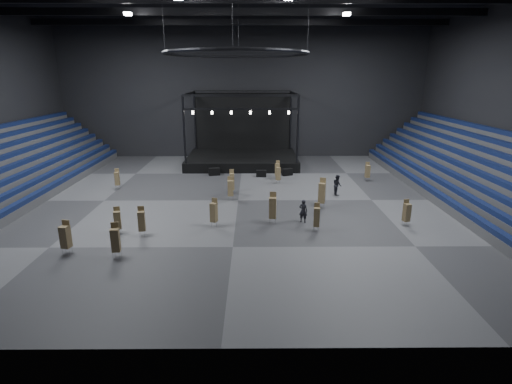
{
  "coord_description": "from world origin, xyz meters",
  "views": [
    {
      "loc": [
        1.4,
        -35.53,
        11.32
      ],
      "look_at": [
        1.65,
        -2.0,
        1.4
      ],
      "focal_mm": 28.0,
      "sensor_mm": 36.0,
      "label": 1
    }
  ],
  "objects_px": {
    "chair_stack_0": "(117,178)",
    "chair_stack_12": "(368,171)",
    "flight_case_right": "(287,172)",
    "man_center": "(303,211)",
    "chair_stack_7": "(214,212)",
    "chair_stack_5": "(322,192)",
    "stage": "(242,152)",
    "chair_stack_6": "(278,173)",
    "chair_stack_2": "(232,181)",
    "chair_stack_10": "(277,169)",
    "chair_stack_4": "(407,212)",
    "flight_case_left": "(214,172)",
    "crew_member": "(337,185)",
    "chair_stack_9": "(230,188)",
    "chair_stack_11": "(317,217)",
    "flight_case_mid": "(261,173)",
    "chair_stack_13": "(142,221)",
    "chair_stack_14": "(117,220)",
    "chair_stack_1": "(273,207)",
    "chair_stack_8": "(65,236)",
    "chair_stack_3": "(115,239)"
  },
  "relations": [
    {
      "from": "chair_stack_10",
      "to": "man_center",
      "type": "distance_m",
      "value": 13.8
    },
    {
      "from": "man_center",
      "to": "chair_stack_10",
      "type": "bearing_deg",
      "value": -60.81
    },
    {
      "from": "chair_stack_6",
      "to": "flight_case_left",
      "type": "bearing_deg",
      "value": 133.32
    },
    {
      "from": "flight_case_left",
      "to": "chair_stack_7",
      "type": "xyz_separation_m",
      "value": [
        1.5,
        -16.33,
        0.75
      ]
    },
    {
      "from": "flight_case_mid",
      "to": "crew_member",
      "type": "bearing_deg",
      "value": -44.52
    },
    {
      "from": "chair_stack_7",
      "to": "chair_stack_12",
      "type": "relative_size",
      "value": 1.08
    },
    {
      "from": "flight_case_left",
      "to": "chair_stack_4",
      "type": "relative_size",
      "value": 0.61
    },
    {
      "from": "chair_stack_14",
      "to": "man_center",
      "type": "distance_m",
      "value": 14.12
    },
    {
      "from": "chair_stack_1",
      "to": "chair_stack_6",
      "type": "distance_m",
      "value": 12.15
    },
    {
      "from": "flight_case_left",
      "to": "chair_stack_8",
      "type": "xyz_separation_m",
      "value": [
        -7.68,
        -21.16,
        0.8
      ]
    },
    {
      "from": "flight_case_left",
      "to": "chair_stack_0",
      "type": "xyz_separation_m",
      "value": [
        -9.41,
        -5.6,
        0.66
      ]
    },
    {
      "from": "chair_stack_7",
      "to": "flight_case_left",
      "type": "bearing_deg",
      "value": 117.08
    },
    {
      "from": "chair_stack_4",
      "to": "chair_stack_0",
      "type": "bearing_deg",
      "value": 142.58
    },
    {
      "from": "flight_case_mid",
      "to": "chair_stack_3",
      "type": "distance_m",
      "value": 23.09
    },
    {
      "from": "chair_stack_2",
      "to": "chair_stack_7",
      "type": "bearing_deg",
      "value": -103.67
    },
    {
      "from": "chair_stack_5",
      "to": "stage",
      "type": "bearing_deg",
      "value": 133.8
    },
    {
      "from": "flight_case_right",
      "to": "chair_stack_4",
      "type": "relative_size",
      "value": 0.57
    },
    {
      "from": "crew_member",
      "to": "man_center",
      "type": "bearing_deg",
      "value": 144.73
    },
    {
      "from": "flight_case_right",
      "to": "flight_case_left",
      "type": "bearing_deg",
      "value": 178.9
    },
    {
      "from": "man_center",
      "to": "chair_stack_2",
      "type": "bearing_deg",
      "value": -29.23
    },
    {
      "from": "chair_stack_2",
      "to": "chair_stack_10",
      "type": "bearing_deg",
      "value": 41.9
    },
    {
      "from": "chair_stack_4",
      "to": "chair_stack_6",
      "type": "bearing_deg",
      "value": 110.88
    },
    {
      "from": "flight_case_mid",
      "to": "chair_stack_7",
      "type": "xyz_separation_m",
      "value": [
        -3.97,
        -15.55,
        0.8
      ]
    },
    {
      "from": "chair_stack_5",
      "to": "flight_case_right",
      "type": "bearing_deg",
      "value": 121.74
    },
    {
      "from": "chair_stack_4",
      "to": "flight_case_left",
      "type": "bearing_deg",
      "value": 120.24
    },
    {
      "from": "chair_stack_0",
      "to": "chair_stack_6",
      "type": "xyz_separation_m",
      "value": [
        16.63,
        2.01,
        -0.01
      ]
    },
    {
      "from": "chair_stack_10",
      "to": "chair_stack_12",
      "type": "height_order",
      "value": "chair_stack_12"
    },
    {
      "from": "flight_case_right",
      "to": "man_center",
      "type": "relative_size",
      "value": 0.65
    },
    {
      "from": "chair_stack_14",
      "to": "chair_stack_4",
      "type": "bearing_deg",
      "value": -9.73
    },
    {
      "from": "chair_stack_0",
      "to": "chair_stack_12",
      "type": "bearing_deg",
      "value": -0.62
    },
    {
      "from": "chair_stack_9",
      "to": "chair_stack_10",
      "type": "xyz_separation_m",
      "value": [
        4.82,
        7.92,
        -0.12
      ]
    },
    {
      "from": "flight_case_right",
      "to": "chair_stack_14",
      "type": "height_order",
      "value": "chair_stack_14"
    },
    {
      "from": "chair_stack_6",
      "to": "chair_stack_5",
      "type": "bearing_deg",
      "value": -88.26
    },
    {
      "from": "chair_stack_11",
      "to": "chair_stack_14",
      "type": "xyz_separation_m",
      "value": [
        -14.7,
        -0.43,
        -0.04
      ]
    },
    {
      "from": "chair_stack_12",
      "to": "man_center",
      "type": "xyz_separation_m",
      "value": [
        -8.63,
        -12.76,
        -0.18
      ]
    },
    {
      "from": "chair_stack_0",
      "to": "man_center",
      "type": "relative_size",
      "value": 1.11
    },
    {
      "from": "man_center",
      "to": "crew_member",
      "type": "distance_m",
      "value": 8.64
    },
    {
      "from": "crew_member",
      "to": "stage",
      "type": "bearing_deg",
      "value": 27.66
    },
    {
      "from": "chair_stack_2",
      "to": "chair_stack_4",
      "type": "relative_size",
      "value": 1.13
    },
    {
      "from": "chair_stack_2",
      "to": "chair_stack_12",
      "type": "bearing_deg",
      "value": 9.91
    },
    {
      "from": "chair_stack_4",
      "to": "crew_member",
      "type": "relative_size",
      "value": 1.07
    },
    {
      "from": "flight_case_mid",
      "to": "stage",
      "type": "bearing_deg",
      "value": 107.78
    },
    {
      "from": "chair_stack_5",
      "to": "chair_stack_10",
      "type": "xyz_separation_m",
      "value": [
        -3.31,
        10.16,
        -0.31
      ]
    },
    {
      "from": "crew_member",
      "to": "chair_stack_9",
      "type": "bearing_deg",
      "value": 93.47
    },
    {
      "from": "chair_stack_11",
      "to": "chair_stack_13",
      "type": "height_order",
      "value": "chair_stack_13"
    },
    {
      "from": "stage",
      "to": "chair_stack_5",
      "type": "height_order",
      "value": "stage"
    },
    {
      "from": "chair_stack_6",
      "to": "chair_stack_9",
      "type": "relative_size",
      "value": 0.92
    },
    {
      "from": "chair_stack_5",
      "to": "chair_stack_11",
      "type": "relative_size",
      "value": 1.24
    },
    {
      "from": "chair_stack_14",
      "to": "chair_stack_9",
      "type": "bearing_deg",
      "value": 32.45
    },
    {
      "from": "chair_stack_6",
      "to": "stage",
      "type": "bearing_deg",
      "value": 91.81
    }
  ]
}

